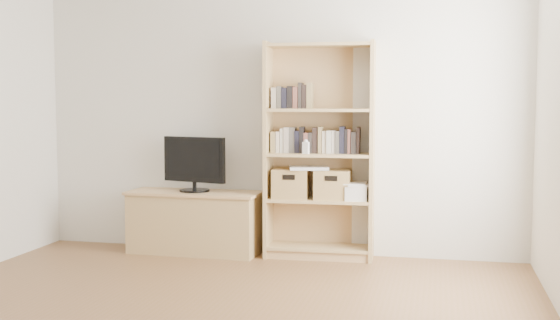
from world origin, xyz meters
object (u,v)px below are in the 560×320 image
(television, at_px, (194,164))
(basket_left, at_px, (291,183))
(tv_stand, at_px, (195,223))
(laptop, at_px, (309,168))
(basket_right, at_px, (332,185))
(baby_monitor, at_px, (306,148))
(bookshelf, at_px, (319,151))

(television, distance_m, basket_left, 0.91)
(tv_stand, height_order, laptop, laptop)
(basket_right, bearing_deg, television, 179.25)
(laptop, bearing_deg, baby_monitor, -109.40)
(baby_monitor, bearing_deg, basket_left, 161.84)
(bookshelf, xyz_separation_m, baby_monitor, (-0.10, -0.11, 0.03))
(television, relative_size, basket_left, 2.03)
(basket_left, bearing_deg, bookshelf, -0.14)
(television, xyz_separation_m, basket_right, (1.27, 0.05, -0.16))
(baby_monitor, bearing_deg, laptop, 97.91)
(laptop, bearing_deg, tv_stand, 168.22)
(tv_stand, relative_size, basket_right, 3.81)
(tv_stand, relative_size, basket_left, 3.76)
(bookshelf, height_order, laptop, bookshelf)
(baby_monitor, distance_m, basket_left, 0.37)
(television, height_order, baby_monitor, television)
(television, bearing_deg, basket_right, 16.97)
(basket_right, relative_size, laptop, 0.91)
(bookshelf, bearing_deg, laptop, -173.34)
(tv_stand, height_order, television, television)
(bookshelf, bearing_deg, basket_left, -178.81)
(basket_left, distance_m, basket_right, 0.37)
(bookshelf, xyz_separation_m, basket_left, (-0.26, -0.02, -0.30))
(bookshelf, xyz_separation_m, basket_right, (0.12, -0.00, -0.30))
(basket_left, height_order, basket_right, basket_left)
(television, height_order, basket_right, television)
(baby_monitor, relative_size, laptop, 0.31)
(bookshelf, bearing_deg, baby_monitor, -135.00)
(basket_right, height_order, laptop, laptop)
(baby_monitor, distance_m, laptop, 0.21)
(basket_right, bearing_deg, baby_monitor, -156.26)
(basket_left, relative_size, basket_right, 1.01)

